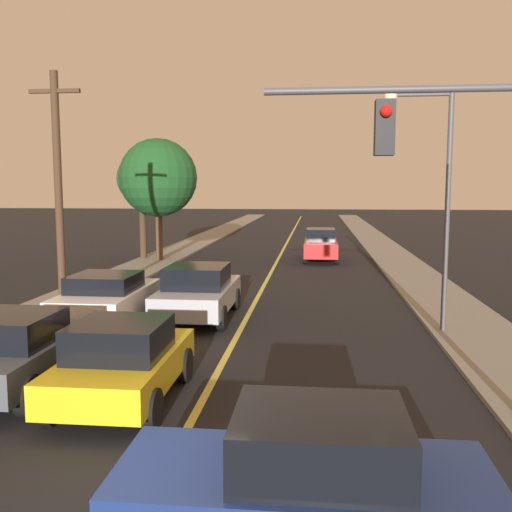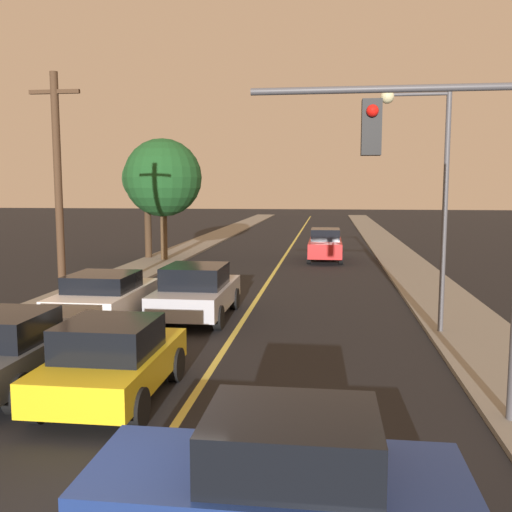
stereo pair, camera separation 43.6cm
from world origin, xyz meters
name	(u,v)px [view 2 (the right image)]	position (x,y,z in m)	size (l,w,h in m)	color
road_surface	(294,242)	(0.00, 36.00, 0.01)	(10.44, 80.00, 0.01)	black
sidewalk_left	(208,240)	(-6.47, 36.00, 0.06)	(2.50, 80.00, 0.12)	gray
sidewalk_right	(383,242)	(6.47, 36.00, 0.06)	(2.50, 80.00, 0.12)	gray
car_near_lane_front	(112,360)	(-1.46, 4.06, 0.79)	(1.98, 3.83, 1.56)	gold
car_near_lane_second	(197,291)	(-1.46, 10.94, 0.84)	(2.11, 4.48, 1.66)	#A5A8B2
car_outer_lane_front	(7,349)	(-3.76, 4.39, 0.81)	(1.97, 3.90, 1.57)	#474C51
car_outer_lane_second	(105,299)	(-3.76, 9.40, 0.84)	(2.08, 4.07, 1.60)	white
car_far_oncoming	(325,245)	(2.35, 25.42, 0.88)	(1.89, 4.78, 1.75)	red
car_crossing_right	(281,481)	(2.04, 0.02, 0.80)	(4.16, 1.89, 1.59)	navy
traffic_signal_mast	(456,187)	(4.56, 3.81, 4.00)	(4.51, 0.42, 5.71)	#47474C
streetlamp_right	(429,175)	(5.12, 9.79, 4.31)	(1.82, 0.36, 6.44)	#47474C
utility_pole_left	(58,188)	(-5.82, 11.01, 3.96)	(1.60, 0.24, 7.37)	#422D1E
tree_left_near	(147,180)	(-7.44, 24.72, 4.43)	(2.72, 2.72, 5.73)	#3D2B1C
tree_left_far	(163,178)	(-6.31, 23.94, 4.50)	(4.15, 4.15, 6.47)	#4C3823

